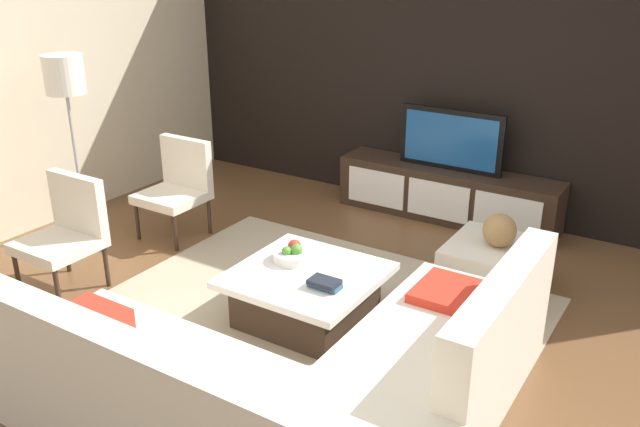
{
  "coord_description": "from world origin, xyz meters",
  "views": [
    {
      "loc": [
        2.16,
        -3.3,
        2.48
      ],
      "look_at": [
        -0.31,
        0.62,
        0.59
      ],
      "focal_mm": 37.41,
      "sensor_mm": 36.0,
      "label": 1
    }
  ],
  "objects_px": {
    "floor_lamp": "(66,86)",
    "ottoman": "(495,270)",
    "media_console": "(447,194)",
    "accent_chair_far": "(178,182)",
    "sectional_couch": "(299,388)",
    "decorative_ball": "(500,230)",
    "book_stack": "(325,284)",
    "fruit_bowl": "(293,254)",
    "accent_chair_near": "(67,227)",
    "television": "(451,140)",
    "coffee_table": "(306,295)"
  },
  "relations": [
    {
      "from": "sectional_couch",
      "to": "decorative_ball",
      "type": "relative_size",
      "value": 9.82
    },
    {
      "from": "media_console",
      "to": "decorative_ball",
      "type": "xyz_separation_m",
      "value": [
        0.89,
        -1.21,
        0.27
      ]
    },
    {
      "from": "fruit_bowl",
      "to": "book_stack",
      "type": "height_order",
      "value": "fruit_bowl"
    },
    {
      "from": "fruit_bowl",
      "to": "accent_chair_far",
      "type": "xyz_separation_m",
      "value": [
        -1.64,
        0.57,
        0.06
      ]
    },
    {
      "from": "sectional_couch",
      "to": "fruit_bowl",
      "type": "xyz_separation_m",
      "value": [
        -0.79,
        1.1,
        0.14
      ]
    },
    {
      "from": "sectional_couch",
      "to": "coffee_table",
      "type": "relative_size",
      "value": 2.52
    },
    {
      "from": "accent_chair_far",
      "to": "decorative_ball",
      "type": "xyz_separation_m",
      "value": [
        2.8,
        0.41,
        0.04
      ]
    },
    {
      "from": "accent_chair_near",
      "to": "book_stack",
      "type": "bearing_deg",
      "value": 10.78
    },
    {
      "from": "television",
      "to": "sectional_couch",
      "type": "distance_m",
      "value": 3.37
    },
    {
      "from": "ottoman",
      "to": "television",
      "type": "bearing_deg",
      "value": 126.16
    },
    {
      "from": "television",
      "to": "coffee_table",
      "type": "height_order",
      "value": "television"
    },
    {
      "from": "sectional_couch",
      "to": "fruit_bowl",
      "type": "bearing_deg",
      "value": 125.68
    },
    {
      "from": "floor_lamp",
      "to": "sectional_couch",
      "type": "bearing_deg",
      "value": -20.1
    },
    {
      "from": "media_console",
      "to": "accent_chair_near",
      "type": "relative_size",
      "value": 2.45
    },
    {
      "from": "television",
      "to": "ottoman",
      "type": "distance_m",
      "value": 1.61
    },
    {
      "from": "media_console",
      "to": "ottoman",
      "type": "distance_m",
      "value": 1.5
    },
    {
      "from": "sectional_couch",
      "to": "media_console",
      "type": "bearing_deg",
      "value": 98.83
    },
    {
      "from": "television",
      "to": "coffee_table",
      "type": "distance_m",
      "value": 2.37
    },
    {
      "from": "ottoman",
      "to": "accent_chair_far",
      "type": "distance_m",
      "value": 2.85
    },
    {
      "from": "accent_chair_near",
      "to": "book_stack",
      "type": "height_order",
      "value": "accent_chair_near"
    },
    {
      "from": "floor_lamp",
      "to": "fruit_bowl",
      "type": "xyz_separation_m",
      "value": [
        2.28,
        -0.02,
        -0.95
      ]
    },
    {
      "from": "floor_lamp",
      "to": "accent_chair_near",
      "type": "bearing_deg",
      "value": -45.15
    },
    {
      "from": "sectional_couch",
      "to": "accent_chair_near",
      "type": "bearing_deg",
      "value": 168.9
    },
    {
      "from": "media_console",
      "to": "book_stack",
      "type": "distance_m",
      "value": 2.43
    },
    {
      "from": "accent_chair_far",
      "to": "accent_chair_near",
      "type": "bearing_deg",
      "value": -81.89
    },
    {
      "from": "floor_lamp",
      "to": "accent_chair_far",
      "type": "xyz_separation_m",
      "value": [
        0.65,
        0.55,
        -0.89
      ]
    },
    {
      "from": "accent_chair_near",
      "to": "television",
      "type": "bearing_deg",
      "value": 55.43
    },
    {
      "from": "fruit_bowl",
      "to": "decorative_ball",
      "type": "height_order",
      "value": "decorative_ball"
    },
    {
      "from": "floor_lamp",
      "to": "media_console",
      "type": "bearing_deg",
      "value": 40.24
    },
    {
      "from": "accent_chair_near",
      "to": "accent_chair_far",
      "type": "height_order",
      "value": "same"
    },
    {
      "from": "television",
      "to": "accent_chair_far",
      "type": "bearing_deg",
      "value": -139.75
    },
    {
      "from": "accent_chair_far",
      "to": "ottoman",
      "type": "bearing_deg",
      "value": 16.56
    },
    {
      "from": "media_console",
      "to": "accent_chair_far",
      "type": "distance_m",
      "value": 2.52
    },
    {
      "from": "accent_chair_near",
      "to": "ottoman",
      "type": "relative_size",
      "value": 1.24
    },
    {
      "from": "accent_chair_near",
      "to": "accent_chair_far",
      "type": "bearing_deg",
      "value": 89.53
    },
    {
      "from": "media_console",
      "to": "accent_chair_far",
      "type": "height_order",
      "value": "accent_chair_far"
    },
    {
      "from": "television",
      "to": "accent_chair_far",
      "type": "height_order",
      "value": "television"
    },
    {
      "from": "media_console",
      "to": "fruit_bowl",
      "type": "distance_m",
      "value": 2.22
    },
    {
      "from": "floor_lamp",
      "to": "ottoman",
      "type": "height_order",
      "value": "floor_lamp"
    },
    {
      "from": "accent_chair_far",
      "to": "decorative_ball",
      "type": "bearing_deg",
      "value": 16.56
    },
    {
      "from": "television",
      "to": "accent_chair_far",
      "type": "xyz_separation_m",
      "value": [
        -1.92,
        -1.62,
        -0.3
      ]
    },
    {
      "from": "accent_chair_near",
      "to": "decorative_ball",
      "type": "relative_size",
      "value": 3.51
    },
    {
      "from": "floor_lamp",
      "to": "ottoman",
      "type": "distance_m",
      "value": 3.77
    },
    {
      "from": "television",
      "to": "accent_chair_near",
      "type": "relative_size",
      "value": 1.14
    },
    {
      "from": "television",
      "to": "accent_chair_near",
      "type": "height_order",
      "value": "television"
    },
    {
      "from": "accent_chair_far",
      "to": "book_stack",
      "type": "relative_size",
      "value": 4.02
    },
    {
      "from": "accent_chair_near",
      "to": "floor_lamp",
      "type": "distance_m",
      "value": 1.28
    },
    {
      "from": "accent_chair_near",
      "to": "ottoman",
      "type": "height_order",
      "value": "accent_chair_near"
    },
    {
      "from": "sectional_couch",
      "to": "fruit_bowl",
      "type": "relative_size",
      "value": 8.7
    },
    {
      "from": "ottoman",
      "to": "sectional_couch",
      "type": "bearing_deg",
      "value": -100.19
    }
  ]
}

